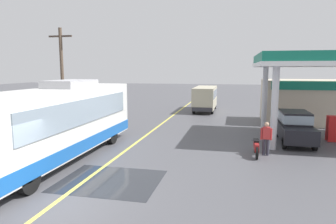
% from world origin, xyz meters
% --- Properties ---
extents(ground, '(120.00, 120.00, 0.00)m').
position_xyz_m(ground, '(0.00, 20.00, 0.00)').
color(ground, '#4C4C51').
extents(lane_divider_stripe, '(0.16, 50.00, 0.01)m').
position_xyz_m(lane_divider_stripe, '(0.00, 15.00, 0.00)').
color(lane_divider_stripe, '#D8CC4C').
rests_on(lane_divider_stripe, ground).
extents(wet_puddle_patch, '(3.77, 3.14, 0.01)m').
position_xyz_m(wet_puddle_patch, '(0.94, 2.29, 0.00)').
color(wet_puddle_patch, '#26282D').
rests_on(wet_puddle_patch, ground).
extents(coach_bus_main, '(2.60, 11.04, 3.69)m').
position_xyz_m(coach_bus_main, '(-2.39, 4.47, 1.72)').
color(coach_bus_main, white).
rests_on(coach_bus_main, ground).
extents(gas_station_roadside, '(9.10, 11.95, 5.10)m').
position_xyz_m(gas_station_roadside, '(11.23, 15.34, 2.63)').
color(gas_station_roadside, '#147259').
rests_on(gas_station_roadside, ground).
extents(car_at_pump, '(1.70, 4.20, 1.82)m').
position_xyz_m(car_at_pump, '(8.90, 10.22, 1.01)').
color(car_at_pump, black).
rests_on(car_at_pump, ground).
extents(minibus_opposing_lane, '(2.04, 6.13, 2.44)m').
position_xyz_m(minibus_opposing_lane, '(2.59, 22.64, 1.47)').
color(minibus_opposing_lane, '#BFB799').
rests_on(minibus_opposing_lane, ground).
extents(motorcycle_parked_forecourt, '(0.55, 1.80, 0.92)m').
position_xyz_m(motorcycle_parked_forecourt, '(6.59, 7.00, 0.44)').
color(motorcycle_parked_forecourt, black).
rests_on(motorcycle_parked_forecourt, ground).
extents(pedestrian_near_pump, '(0.55, 0.22, 1.66)m').
position_xyz_m(pedestrian_near_pump, '(7.05, 7.16, 0.93)').
color(pedestrian_near_pump, '#33333F').
rests_on(pedestrian_near_pump, ground).
extents(utility_pole_roadside, '(1.80, 0.24, 7.17)m').
position_xyz_m(utility_pole_roadside, '(-6.88, 12.05, 3.76)').
color(utility_pole_roadside, brown).
rests_on(utility_pole_roadside, ground).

